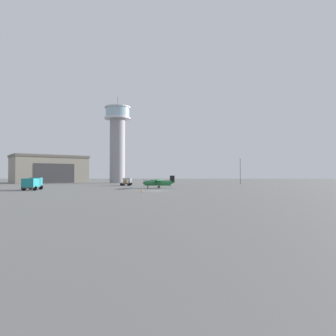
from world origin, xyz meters
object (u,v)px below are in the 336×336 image
at_px(airplane_green, 158,182).
at_px(truck_box_teal, 32,183).
at_px(light_post_west, 240,169).
at_px(control_tower, 117,138).
at_px(traffic_cone_near_left, 142,191).
at_px(truck_flatbed_silver, 127,182).

bearing_deg(airplane_green, truck_box_teal, 24.49).
bearing_deg(light_post_west, control_tower, 157.36).
xyz_separation_m(airplane_green, truck_box_teal, (-27.20, -9.73, 0.07)).
xyz_separation_m(control_tower, traffic_cone_near_left, (16.95, -67.61, -18.30)).
height_order(truck_box_teal, light_post_west, light_post_west).
distance_m(airplane_green, truck_box_teal, 28.88).
bearing_deg(traffic_cone_near_left, airplane_green, 81.88).
bearing_deg(airplane_green, control_tower, -64.08).
bearing_deg(control_tower, truck_flatbed_silver, -74.75).
distance_m(light_post_west, traffic_cone_near_left, 56.85).
xyz_separation_m(truck_flatbed_silver, traffic_cone_near_left, (8.32, -35.98, -0.88)).
distance_m(control_tower, light_post_west, 52.37).
bearing_deg(traffic_cone_near_left, truck_box_teal, 162.94).
bearing_deg(airplane_green, traffic_cone_near_left, 86.69).
xyz_separation_m(airplane_green, truck_flatbed_silver, (-10.79, 18.67, -0.31)).
distance_m(airplane_green, truck_flatbed_silver, 21.57).
height_order(airplane_green, traffic_cone_near_left, airplane_green).
bearing_deg(control_tower, airplane_green, -68.89).
bearing_deg(truck_box_teal, truck_flatbed_silver, -38.57).
height_order(truck_flatbed_silver, light_post_west, light_post_west).
bearing_deg(traffic_cone_near_left, control_tower, 104.07).
relative_size(control_tower, airplane_green, 3.34).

